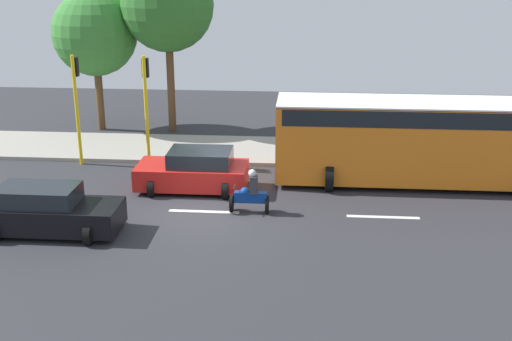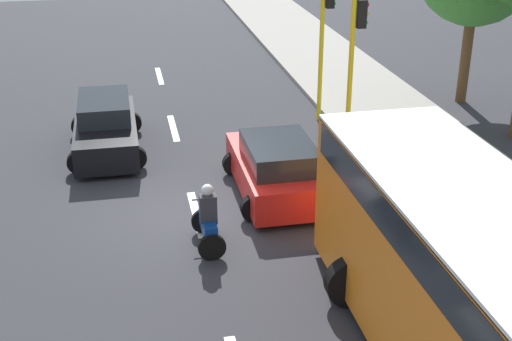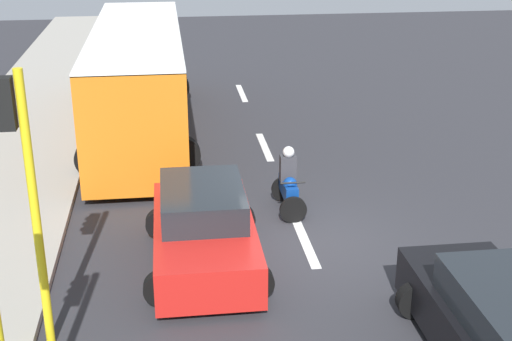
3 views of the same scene
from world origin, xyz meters
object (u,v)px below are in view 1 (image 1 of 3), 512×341
Objects in this scene: city_bus at (425,136)px; pedestrian_near_signal at (381,122)px; motorcycle at (250,194)px; street_tree_center at (95,34)px; traffic_light_midblock at (146,95)px; street_tree_south at (168,6)px; car_black at (48,211)px; car_red at (194,171)px; traffic_light_corner at (76,94)px.

city_bus is 5.25m from pedestrian_near_signal.
city_bus reaches higher than motorcycle.
street_tree_center is (6.67, 14.49, 2.82)m from city_bus.
street_tree_south is (5.37, 0.14, 3.05)m from traffic_light_midblock.
street_tree_south reaches higher than pedestrian_near_signal.
car_red is at bearing -42.77° from car_black.
city_bus is 1.65× the size of street_tree_center.
pedestrian_near_signal is 10.61m from traffic_light_midblock.
pedestrian_near_signal is 0.38× the size of traffic_light_corner.
street_tree_center is at bearing 39.29° from motorcycle.
street_tree_center is at bearing 8.80° from traffic_light_corner.
traffic_light_midblock is at bearing -145.44° from street_tree_center.
street_tree_center is at bearing 90.35° from street_tree_south.
city_bus is at bearing -168.23° from pedestrian_near_signal.
city_bus is (1.39, -8.47, 1.13)m from car_red.
car_red is at bearing -117.60° from traffic_light_corner.
motorcycle is at bearing -154.98° from street_tree_south.
traffic_light_midblock is at bearing -12.52° from car_black.
street_tree_center reaches higher than car_red.
pedestrian_near_signal is at bearing -68.95° from traffic_light_midblock.
car_red is 0.90× the size of traffic_light_midblock.
pedestrian_near_signal is at bearing -96.77° from street_tree_center.
street_tree_center is at bearing 65.28° from city_bus.
traffic_light_corner is at bearing 153.16° from street_tree_south.
street_tree_center reaches higher than pedestrian_near_signal.
pedestrian_near_signal is 11.16m from street_tree_south.
pedestrian_near_signal is at bearing -48.89° from car_red.
street_tree_center is (12.25, 2.15, 3.95)m from car_black.
traffic_light_midblock reaches higher than motorcycle.
city_bus is 6.51× the size of pedestrian_near_signal.
traffic_light_corner is (4.76, 7.45, 2.29)m from motorcycle.
car_red is at bearing -143.25° from street_tree_center.
car_red is at bearing 47.71° from motorcycle.
motorcycle is at bearing -140.71° from street_tree_center.
traffic_light_midblock is at bearing 83.01° from city_bus.
traffic_light_corner is 0.67× the size of street_tree_center.
motorcycle is at bearing -70.76° from car_black.
car_black is at bearing 133.35° from pedestrian_near_signal.
traffic_light_corner reaches higher than car_black.
car_black is at bearing -169.15° from traffic_light_corner.
traffic_light_midblock reaches higher than car_red.
motorcycle is at bearing 118.95° from city_bus.
car_red is 6.27m from traffic_light_corner.
car_black is 7.37m from traffic_light_corner.
traffic_light_corner reaches higher than city_bus.
car_black is 0.40× the size of city_bus.
street_tree_south is (5.37, -2.72, 3.05)m from traffic_light_corner.
traffic_light_corner is 0.55× the size of street_tree_south.
traffic_light_corner is 2.86m from traffic_light_midblock.
traffic_light_corner is (-3.75, 12.61, 1.87)m from pedestrian_near_signal.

